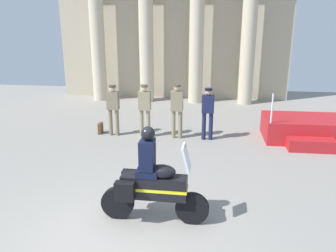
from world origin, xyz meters
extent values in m
plane|color=gray|center=(0.00, 0.00, 0.00)|extent=(28.00, 28.00, 0.00)
cube|color=#B6AB91|center=(-0.16, 11.85, 3.90)|extent=(10.82, 0.30, 7.81)
cylinder|color=beige|center=(-3.54, 10.93, 3.43)|extent=(0.65, 0.65, 6.86)
cylinder|color=beige|center=(-1.29, 10.93, 3.43)|extent=(0.65, 0.65, 6.86)
cylinder|color=beige|center=(0.96, 10.93, 3.43)|extent=(0.65, 0.65, 6.86)
cylinder|color=beige|center=(3.22, 10.93, 3.43)|extent=(0.65, 0.65, 6.86)
cube|color=#B21E23|center=(4.64, 6.09, 0.36)|extent=(2.48, 1.61, 0.71)
cube|color=#B21E23|center=(4.64, 5.04, 0.18)|extent=(1.36, 0.50, 0.36)
cylinder|color=silver|center=(3.48, 5.37, 1.16)|extent=(0.05, 0.05, 0.90)
cylinder|color=#7A7056|center=(-1.61, 5.77, 0.44)|extent=(0.13, 0.13, 0.89)
cylinder|color=#7A7056|center=(-1.39, 5.77, 0.44)|extent=(0.13, 0.13, 0.89)
cube|color=#7A7056|center=(-1.50, 5.77, 1.18)|extent=(0.39, 0.23, 0.58)
sphere|color=beige|center=(-1.50, 5.77, 1.57)|extent=(0.21, 0.21, 0.21)
cylinder|color=#494334|center=(-1.50, 5.77, 1.65)|extent=(0.24, 0.24, 0.06)
cylinder|color=gray|center=(-0.55, 5.72, 0.46)|extent=(0.13, 0.13, 0.91)
cylinder|color=gray|center=(-0.33, 5.72, 0.46)|extent=(0.13, 0.13, 0.91)
cube|color=gray|center=(-0.44, 5.72, 1.21)|extent=(0.39, 0.23, 0.60)
sphere|color=beige|center=(-0.44, 5.72, 1.62)|extent=(0.21, 0.21, 0.21)
cylinder|color=brown|center=(-0.44, 5.72, 1.70)|extent=(0.24, 0.24, 0.06)
cylinder|color=#847A5B|center=(0.49, 5.73, 0.46)|extent=(0.13, 0.13, 0.91)
cylinder|color=#847A5B|center=(0.71, 5.73, 0.46)|extent=(0.13, 0.13, 0.91)
cube|color=#847A5B|center=(0.60, 5.73, 1.23)|extent=(0.39, 0.23, 0.63)
sphere|color=tan|center=(0.60, 5.73, 1.65)|extent=(0.21, 0.21, 0.21)
cylinder|color=#4F4937|center=(0.60, 5.73, 1.73)|extent=(0.24, 0.24, 0.06)
cylinder|color=#191E42|center=(1.47, 5.69, 0.44)|extent=(0.13, 0.13, 0.89)
cylinder|color=#191E42|center=(1.69, 5.69, 0.44)|extent=(0.13, 0.13, 0.89)
cube|color=#191E42|center=(1.58, 5.69, 1.17)|extent=(0.39, 0.23, 0.56)
sphere|color=tan|center=(1.58, 5.69, 1.56)|extent=(0.21, 0.21, 0.21)
cylinder|color=black|center=(1.58, 5.69, 1.64)|extent=(0.24, 0.24, 0.06)
cylinder|color=black|center=(1.36, 0.76, 0.32)|extent=(0.64, 0.12, 0.64)
cylinder|color=black|center=(-0.09, 0.80, 0.32)|extent=(0.64, 0.16, 0.64)
cube|color=black|center=(0.63, 0.78, 0.72)|extent=(1.25, 0.35, 0.44)
ellipsoid|color=black|center=(0.78, 0.78, 1.04)|extent=(0.53, 0.33, 0.26)
cube|color=yellow|center=(0.63, 0.78, 0.70)|extent=(1.27, 0.36, 0.06)
cube|color=silver|center=(1.23, 0.77, 1.34)|extent=(0.17, 0.40, 0.47)
cube|color=black|center=(0.14, 1.06, 0.72)|extent=(0.36, 0.19, 0.36)
cube|color=black|center=(0.13, 0.54, 0.72)|extent=(0.36, 0.19, 0.36)
cube|color=black|center=(0.51, 0.79, 1.01)|extent=(0.41, 0.35, 0.14)
cube|color=black|center=(0.51, 0.79, 1.36)|extent=(0.27, 0.37, 0.56)
sphere|color=black|center=(0.53, 0.79, 1.77)|extent=(0.26, 0.26, 0.26)
cube|color=brown|center=(-2.01, 5.90, 0.18)|extent=(0.10, 0.32, 0.36)
camera|label=1|loc=(1.60, -5.18, 3.77)|focal=37.92mm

